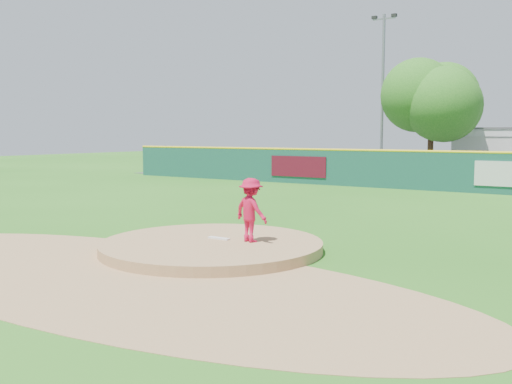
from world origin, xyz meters
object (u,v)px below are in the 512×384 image
Objects in this scene: pitcher at (251,210)px; playground_slide at (228,163)px; deciduous_tree at (432,107)px; light_pole_left at (383,88)px.

pitcher reaches higher than playground_slide.
playground_slide is (-16.69, 21.85, -0.22)m from pitcher.
playground_slide is at bearing -169.01° from deciduous_tree.
deciduous_tree reaches higher than playground_slide.
pitcher is 0.14× the size of light_pole_left.
pitcher is 24.95m from deciduous_tree.
pitcher is 0.21× the size of deciduous_tree.
deciduous_tree reaches higher than pitcher.
light_pole_left is (-4.00, 2.00, 1.50)m from deciduous_tree.
light_pole_left reaches higher than deciduous_tree.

